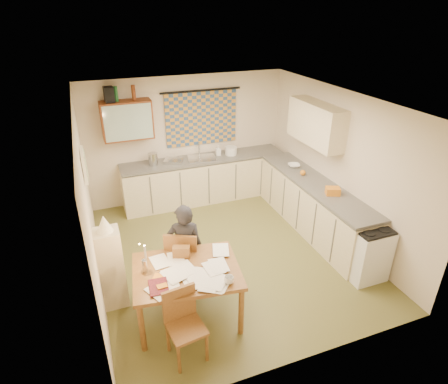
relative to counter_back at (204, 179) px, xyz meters
name	(u,v)px	position (x,y,z in m)	size (l,w,h in m)	color
floor	(227,253)	(-0.24, -1.95, -0.46)	(4.00, 4.50, 0.02)	brown
ceiling	(228,100)	(-0.24, -1.95, 2.06)	(4.00, 4.50, 0.02)	white
wall_back	(187,139)	(-0.24, 0.31, 0.80)	(4.00, 0.02, 2.50)	beige
wall_front	(309,275)	(-0.24, -4.21, 0.80)	(4.00, 0.02, 2.50)	beige
wall_left	(88,207)	(-2.25, -1.95, 0.80)	(0.02, 4.50, 2.50)	beige
wall_right	(339,166)	(1.77, -1.95, 0.80)	(0.02, 4.50, 2.50)	beige
window_blind	(201,119)	(0.06, 0.27, 1.20)	(1.45, 0.03, 1.05)	#2D4D77
curtain_rod	(201,91)	(0.06, 0.25, 1.75)	(0.04, 0.04, 1.60)	black
wall_cabinet	(127,120)	(-1.39, 0.13, 1.35)	(0.90, 0.34, 0.70)	#5F2910
wall_cabinet_glass	(128,123)	(-1.39, -0.04, 1.35)	(0.84, 0.02, 0.64)	#99B2A5
upper_cabinet_right	(316,123)	(1.59, -1.40, 1.40)	(0.34, 1.30, 0.70)	beige
framed_print	(84,165)	(-2.21, -1.55, 1.25)	(0.04, 0.50, 0.40)	white
print_canvas	(86,165)	(-2.19, -1.55, 1.25)	(0.01, 0.42, 0.32)	silver
counter_back	(204,179)	(0.00, 0.00, 0.00)	(3.30, 0.62, 0.92)	beige
counter_right	(313,206)	(1.46, -1.78, 0.00)	(0.62, 2.95, 0.92)	beige
stove	(366,252)	(1.46, -3.19, -0.03)	(0.54, 0.54, 0.84)	white
sink	(202,160)	(-0.04, 0.00, 0.43)	(0.55, 0.45, 0.10)	silver
tap	(199,149)	(-0.04, 0.18, 0.61)	(0.03, 0.03, 0.28)	silver
dish_rack	(174,161)	(-0.61, 0.00, 0.50)	(0.35, 0.30, 0.06)	silver
kettle	(153,159)	(-1.01, 0.00, 0.59)	(0.18, 0.18, 0.24)	silver
mixing_bowl	(231,151)	(0.59, 0.00, 0.55)	(0.24, 0.24, 0.16)	white
soap_bottle	(218,150)	(0.33, 0.05, 0.57)	(0.10, 0.10, 0.20)	white
bowl	(294,166)	(1.46, -1.04, 0.50)	(0.28, 0.28, 0.06)	white
orange_bag	(333,191)	(1.46, -2.26, 0.53)	(0.22, 0.16, 0.12)	orange
fruit_orange	(303,173)	(1.41, -1.43, 0.52)	(0.10, 0.10, 0.10)	orange
speaker	(109,94)	(-1.64, 0.13, 1.83)	(0.16, 0.20, 0.26)	black
bottle_green	(116,94)	(-1.53, 0.13, 1.83)	(0.07, 0.07, 0.26)	#195926
bottle_brown	(134,93)	(-1.22, 0.13, 1.83)	(0.07, 0.07, 0.26)	#5F2910
dining_table	(188,293)	(-1.22, -3.07, -0.07)	(1.43, 1.16, 0.75)	brown
chair_far	(185,269)	(-1.10, -2.49, -0.15)	(0.59, 0.59, 0.98)	brown
chair_near	(186,337)	(-1.41, -3.66, -0.18)	(0.44, 0.44, 0.87)	brown
person	(185,249)	(-1.09, -2.54, 0.23)	(0.57, 0.45, 1.36)	black
shelf_stand	(112,268)	(-2.08, -2.49, 0.13)	(0.32, 0.30, 1.16)	beige
lampshade	(104,224)	(-2.08, -2.49, 0.81)	(0.20, 0.20, 0.22)	white
letter_rack	(181,252)	(-1.21, -2.80, 0.38)	(0.22, 0.10, 0.16)	brown
mug	(229,280)	(-0.82, -3.49, 0.34)	(0.14, 0.14, 0.09)	white
magazine	(149,289)	(-1.72, -3.27, 0.31)	(0.24, 0.31, 0.03)	maroon
book	(152,280)	(-1.66, -3.12, 0.31)	(0.27, 0.29, 0.02)	orange
orange_box	(162,287)	(-1.57, -3.30, 0.32)	(0.12, 0.08, 0.04)	orange
eyeglasses	(201,284)	(-1.13, -3.40, 0.31)	(0.13, 0.04, 0.02)	black
candle_holder	(145,266)	(-1.70, -2.94, 0.39)	(0.06, 0.06, 0.18)	silver
candle	(145,253)	(-1.68, -2.96, 0.59)	(0.02, 0.02, 0.22)	white
candle_flame	(139,244)	(-1.73, -2.93, 0.71)	(0.02, 0.02, 0.02)	#FFCC66
papers	(193,275)	(-1.18, -3.21, 0.31)	(1.23, 1.01, 0.03)	white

